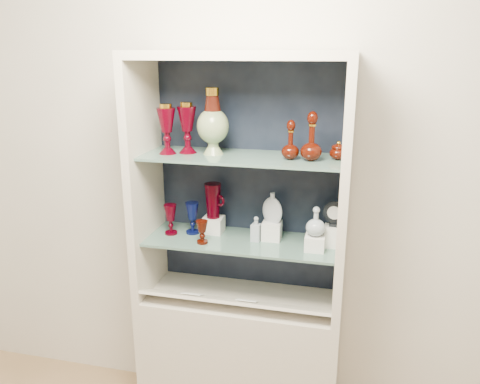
% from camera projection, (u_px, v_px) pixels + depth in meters
% --- Properties ---
extents(wall_back, '(3.50, 0.02, 2.80)m').
position_uv_depth(wall_back, '(250.00, 161.00, 2.38)').
color(wall_back, beige).
rests_on(wall_back, ground).
extents(cabinet_base, '(1.00, 0.40, 0.75)m').
position_uv_depth(cabinet_base, '(240.00, 360.00, 2.47)').
color(cabinet_base, beige).
rests_on(cabinet_base, ground).
extents(cabinet_back_panel, '(0.98, 0.02, 1.15)m').
position_uv_depth(cabinet_back_panel, '(249.00, 177.00, 2.37)').
color(cabinet_back_panel, black).
rests_on(cabinet_back_panel, cabinet_base).
extents(cabinet_side_left, '(0.04, 0.40, 1.15)m').
position_uv_depth(cabinet_side_left, '(145.00, 181.00, 2.30)').
color(cabinet_side_left, beige).
rests_on(cabinet_side_left, cabinet_base).
extents(cabinet_side_right, '(0.04, 0.40, 1.15)m').
position_uv_depth(cabinet_side_right, '(344.00, 194.00, 2.09)').
color(cabinet_side_right, beige).
rests_on(cabinet_side_right, cabinet_base).
extents(cabinet_top_cap, '(1.00, 0.40, 0.04)m').
position_uv_depth(cabinet_top_cap, '(240.00, 55.00, 2.03)').
color(cabinet_top_cap, beige).
rests_on(cabinet_top_cap, cabinet_side_left).
extents(shelf_lower, '(0.92, 0.34, 0.01)m').
position_uv_depth(shelf_lower, '(241.00, 241.00, 2.29)').
color(shelf_lower, slate).
rests_on(shelf_lower, cabinet_side_left).
extents(shelf_upper, '(0.92, 0.34, 0.01)m').
position_uv_depth(shelf_upper, '(241.00, 157.00, 2.17)').
color(shelf_upper, slate).
rests_on(shelf_upper, cabinet_side_left).
extents(label_ledge, '(0.92, 0.17, 0.09)m').
position_uv_depth(label_ledge, '(235.00, 302.00, 2.25)').
color(label_ledge, beige).
rests_on(label_ledge, cabinet_base).
extents(label_card_0, '(0.10, 0.06, 0.03)m').
position_uv_depth(label_card_0, '(192.00, 294.00, 2.29)').
color(label_card_0, white).
rests_on(label_card_0, label_ledge).
extents(label_card_1, '(0.10, 0.06, 0.03)m').
position_uv_depth(label_card_1, '(247.00, 300.00, 2.23)').
color(label_card_1, white).
rests_on(label_card_1, label_ledge).
extents(pedestal_lamp_left, '(0.11, 0.11, 0.23)m').
position_uv_depth(pedestal_lamp_left, '(167.00, 129.00, 2.19)').
color(pedestal_lamp_left, '#3F000B').
rests_on(pedestal_lamp_left, shelf_upper).
extents(pedestal_lamp_right, '(0.12, 0.12, 0.24)m').
position_uv_depth(pedestal_lamp_right, '(187.00, 128.00, 2.20)').
color(pedestal_lamp_right, '#3F000B').
rests_on(pedestal_lamp_right, shelf_upper).
extents(enamel_urn, '(0.18, 0.18, 0.31)m').
position_uv_depth(enamel_urn, '(213.00, 121.00, 2.17)').
color(enamel_urn, '#0E441D').
rests_on(enamel_urn, shelf_upper).
extents(ruby_decanter_a, '(0.13, 0.13, 0.24)m').
position_uv_depth(ruby_decanter_a, '(312.00, 133.00, 2.04)').
color(ruby_decanter_a, '#3D0D03').
rests_on(ruby_decanter_a, shelf_upper).
extents(ruby_decanter_b, '(0.10, 0.10, 0.19)m').
position_uv_depth(ruby_decanter_b, '(291.00, 139.00, 2.08)').
color(ruby_decanter_b, '#3D0D03').
rests_on(ruby_decanter_b, shelf_upper).
extents(lidded_bowl, '(0.08, 0.08, 0.09)m').
position_uv_depth(lidded_bowl, '(338.00, 150.00, 2.08)').
color(lidded_bowl, '#3D0D03').
rests_on(lidded_bowl, shelf_upper).
extents(cobalt_goblet, '(0.08, 0.08, 0.16)m').
position_uv_depth(cobalt_goblet, '(192.00, 218.00, 2.36)').
color(cobalt_goblet, '#060C40').
rests_on(cobalt_goblet, shelf_lower).
extents(ruby_goblet_tall, '(0.08, 0.08, 0.15)m').
position_uv_depth(ruby_goblet_tall, '(171.00, 219.00, 2.35)').
color(ruby_goblet_tall, '#3F000B').
rests_on(ruby_goblet_tall, shelf_lower).
extents(ruby_goblet_small, '(0.07, 0.07, 0.11)m').
position_uv_depth(ruby_goblet_small, '(202.00, 232.00, 2.24)').
color(ruby_goblet_small, '#3D0D03').
rests_on(ruby_goblet_small, shelf_lower).
extents(riser_ruby_pitcher, '(0.10, 0.10, 0.08)m').
position_uv_depth(riser_ruby_pitcher, '(213.00, 225.00, 2.38)').
color(riser_ruby_pitcher, silver).
rests_on(riser_ruby_pitcher, shelf_lower).
extents(ruby_pitcher, '(0.15, 0.13, 0.18)m').
position_uv_depth(ruby_pitcher, '(213.00, 201.00, 2.34)').
color(ruby_pitcher, '#3F000B').
rests_on(ruby_pitcher, riser_ruby_pitcher).
extents(clear_square_bottle, '(0.05, 0.05, 0.13)m').
position_uv_depth(clear_square_bottle, '(256.00, 229.00, 2.26)').
color(clear_square_bottle, '#96A3AE').
rests_on(clear_square_bottle, shelf_lower).
extents(riser_flat_flask, '(0.09, 0.09, 0.09)m').
position_uv_depth(riser_flat_flask, '(272.00, 231.00, 2.29)').
color(riser_flat_flask, silver).
rests_on(riser_flat_flask, shelf_lower).
extents(flat_flask, '(0.12, 0.08, 0.15)m').
position_uv_depth(flat_flask, '(272.00, 207.00, 2.25)').
color(flat_flask, '#AFB8C4').
rests_on(flat_flask, riser_flat_flask).
extents(riser_clear_round_decanter, '(0.09, 0.09, 0.07)m').
position_uv_depth(riser_clear_round_decanter, '(315.00, 243.00, 2.16)').
color(riser_clear_round_decanter, silver).
rests_on(riser_clear_round_decanter, shelf_lower).
extents(clear_round_decanter, '(0.11, 0.11, 0.13)m').
position_uv_depth(clear_round_decanter, '(316.00, 222.00, 2.14)').
color(clear_round_decanter, '#96A3AE').
rests_on(clear_round_decanter, riser_clear_round_decanter).
extents(riser_cameo_medallion, '(0.08, 0.08, 0.10)m').
position_uv_depth(riser_cameo_medallion, '(333.00, 236.00, 2.20)').
color(riser_cameo_medallion, silver).
rests_on(riser_cameo_medallion, shelf_lower).
extents(cameo_medallion, '(0.11, 0.05, 0.12)m').
position_uv_depth(cameo_medallion, '(334.00, 214.00, 2.17)').
color(cameo_medallion, black).
rests_on(cameo_medallion, riser_cameo_medallion).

